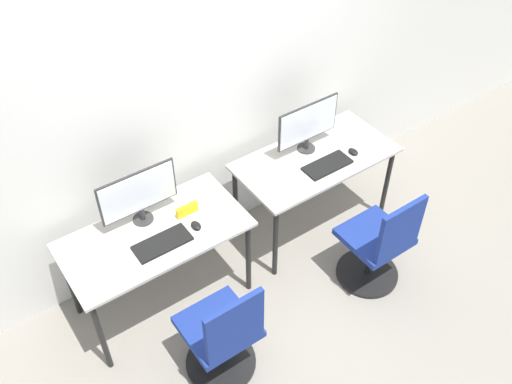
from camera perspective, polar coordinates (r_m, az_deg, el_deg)
ground_plane at (r=4.45m, az=0.96°, el=-9.20°), size 20.00×20.00×0.00m
wall_back at (r=3.97m, az=-5.36°, el=10.67°), size 12.00×0.05×2.80m
desk_left at (r=3.92m, az=-10.00°, el=-4.89°), size 1.25×0.64×0.73m
monitor_left at (r=3.80m, az=-11.68°, el=-0.24°), size 0.55×0.14×0.41m
keyboard_left at (r=3.78m, az=-9.35°, el=-5.06°), size 0.38×0.17×0.02m
mouse_left at (r=3.85m, az=-6.02°, el=-3.35°), size 0.06×0.09×0.03m
office_chair_left at (r=3.74m, az=-3.31°, el=-14.39°), size 0.48×0.48×0.90m
desk_right at (r=4.46m, az=5.91°, el=2.74°), size 1.25×0.64×0.73m
monitor_right at (r=4.33m, az=5.21°, el=6.74°), size 0.55×0.14×0.41m
keyboard_right at (r=4.32m, az=7.14°, el=2.68°), size 0.38×0.17×0.02m
mouse_right at (r=4.47m, az=9.70°, el=4.00°), size 0.06×0.09×0.03m
office_chair_right at (r=4.29m, az=12.14°, el=-5.38°), size 0.48×0.48×0.90m
placard_left at (r=3.93m, az=-6.91°, el=-1.77°), size 0.16×0.03×0.08m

